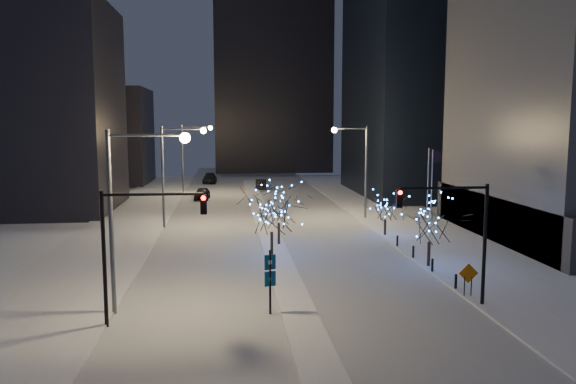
{
  "coord_description": "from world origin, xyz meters",
  "views": [
    {
      "loc": [
        -3.82,
        -28.38,
        10.4
      ],
      "look_at": [
        0.9,
        14.48,
        5.0
      ],
      "focal_mm": 35.0,
      "sensor_mm": 36.0,
      "label": 1
    }
  ],
  "objects": [
    {
      "name": "street_lamp_w_far",
      "position": [
        -8.94,
        52.0,
        6.5
      ],
      "size": [
        4.4,
        0.56,
        10.0
      ],
      "color": "#595E66",
      "rests_on": "ground"
    },
    {
      "name": "wayfinding_sign",
      "position": [
        -1.56,
        1.0,
        2.19
      ],
      "size": [
        0.63,
        0.27,
        3.57
      ],
      "rotation": [
        0.0,
        0.0,
        0.31
      ],
      "color": "black",
      "rests_on": "ground"
    },
    {
      "name": "west_sidewalk",
      "position": [
        -14.0,
        20.0,
        0.07
      ],
      "size": [
        8.0,
        90.0,
        0.15
      ],
      "primitive_type": "cube",
      "color": "silver",
      "rests_on": "ground"
    },
    {
      "name": "filler_west_far",
      "position": [
        -26.0,
        70.0,
        8.0
      ],
      "size": [
        18.0,
        16.0,
        16.0
      ],
      "primitive_type": "cube",
      "color": "black",
      "rests_on": "ground"
    },
    {
      "name": "holiday_tree_plaza_far",
      "position": [
        10.5,
        20.7,
        2.74
      ],
      "size": [
        3.97,
        3.97,
        4.02
      ],
      "color": "black",
      "rests_on": "east_sidewalk"
    },
    {
      "name": "traffic_signal_west",
      "position": [
        -8.44,
        -0.0,
        4.76
      ],
      "size": [
        5.26,
        0.43,
        7.0
      ],
      "color": "black",
      "rests_on": "ground"
    },
    {
      "name": "street_lamp_w_mid",
      "position": [
        -8.94,
        27.0,
        6.5
      ],
      "size": [
        4.4,
        0.56,
        10.0
      ],
      "color": "#595E66",
      "rests_on": "ground"
    },
    {
      "name": "car_near",
      "position": [
        -7.11,
        47.3,
        0.8
      ],
      "size": [
        2.19,
        4.82,
        1.6
      ],
      "primitive_type": "imported",
      "rotation": [
        0.0,
        0.0,
        -0.06
      ],
      "color": "black",
      "rests_on": "ground"
    },
    {
      "name": "bollards",
      "position": [
        10.2,
        10.0,
        0.6
      ],
      "size": [
        0.16,
        12.16,
        0.9
      ],
      "color": "black",
      "rests_on": "east_sidewalk"
    },
    {
      "name": "construction_sign",
      "position": [
        10.3,
        2.5,
        1.34
      ],
      "size": [
        1.2,
        0.07,
        1.97
      ],
      "rotation": [
        0.0,
        0.0,
        -0.03
      ],
      "color": "black",
      "rests_on": "east_sidewalk"
    },
    {
      "name": "horizon_block",
      "position": [
        6.0,
        92.0,
        21.0
      ],
      "size": [
        24.0,
        14.0,
        42.0
      ],
      "primitive_type": "cube",
      "color": "black",
      "rests_on": "ground"
    },
    {
      "name": "east_sidewalk",
      "position": [
        15.0,
        20.0,
        0.07
      ],
      "size": [
        10.0,
        90.0,
        0.15
      ],
      "primitive_type": "cube",
      "color": "silver",
      "rests_on": "ground"
    },
    {
      "name": "car_far",
      "position": [
        -6.68,
        67.69,
        0.81
      ],
      "size": [
        2.46,
        5.64,
        1.61
      ],
      "primitive_type": "imported",
      "rotation": [
        0.0,
        0.0,
        -0.04
      ],
      "color": "black",
      "rests_on": "ground"
    },
    {
      "name": "holiday_tree_median_far",
      "position": [
        0.5,
        17.95,
        3.5
      ],
      "size": [
        5.15,
        5.15,
        5.21
      ],
      "color": "black",
      "rests_on": "median"
    },
    {
      "name": "holiday_tree_median_near",
      "position": [
        -0.5,
        13.01,
        3.96
      ],
      "size": [
        6.22,
        6.22,
        5.97
      ],
      "color": "black",
      "rests_on": "median"
    },
    {
      "name": "street_lamp_east",
      "position": [
        10.08,
        30.0,
        6.45
      ],
      "size": [
        3.9,
        0.56,
        10.0
      ],
      "color": "#595E66",
      "rests_on": "ground"
    },
    {
      "name": "traffic_signal_east",
      "position": [
        8.94,
        1.0,
        4.76
      ],
      "size": [
        5.26,
        0.43,
        7.0
      ],
      "color": "black",
      "rests_on": "ground"
    },
    {
      "name": "street_lamp_w_near",
      "position": [
        -8.94,
        2.0,
        6.5
      ],
      "size": [
        4.4,
        0.56,
        10.0
      ],
      "color": "#595E66",
      "rests_on": "ground"
    },
    {
      "name": "holiday_tree_plaza_near",
      "position": [
        10.5,
        9.55,
        3.46
      ],
      "size": [
        5.31,
        5.31,
        5.19
      ],
      "color": "black",
      "rests_on": "east_sidewalk"
    },
    {
      "name": "road",
      "position": [
        0.0,
        35.0,
        0.01
      ],
      "size": [
        20.0,
        130.0,
        0.02
      ],
      "primitive_type": "cube",
      "color": "#A1A7AF",
      "rests_on": "ground"
    },
    {
      "name": "car_mid",
      "position": [
        1.5,
        58.32,
        0.78
      ],
      "size": [
        1.92,
        4.81,
        1.56
      ],
      "primitive_type": "imported",
      "rotation": [
        0.0,
        0.0,
        3.08
      ],
      "color": "black",
      "rests_on": "ground"
    },
    {
      "name": "ground",
      "position": [
        0.0,
        0.0,
        0.0
      ],
      "size": [
        160.0,
        160.0,
        0.0
      ],
      "primitive_type": "plane",
      "color": "white",
      "rests_on": "ground"
    },
    {
      "name": "median",
      "position": [
        0.0,
        30.0,
        0.07
      ],
      "size": [
        2.0,
        80.0,
        0.15
      ],
      "primitive_type": "cube",
      "color": "silver",
      "rests_on": "ground"
    },
    {
      "name": "flagpoles",
      "position": [
        13.37,
        17.25,
        4.8
      ],
      "size": [
        1.35,
        2.6,
        8.0
      ],
      "color": "silver",
      "rests_on": "east_sidewalk"
    },
    {
      "name": "filler_west_near",
      "position": [
        -28.0,
        40.0,
        12.0
      ],
      "size": [
        22.0,
        18.0,
        24.0
      ],
      "primitive_type": "cube",
      "color": "black",
      "rests_on": "ground"
    }
  ]
}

